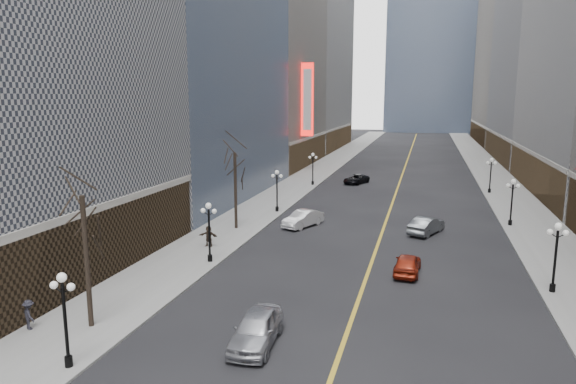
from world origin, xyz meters
The scene contains 22 objects.
sidewalk_east centered at (14.00, 70.00, 0.07)m, with size 6.00×230.00×0.15m, color gray.
sidewalk_west centered at (-14.00, 70.00, 0.07)m, with size 6.00×230.00×0.15m, color gray.
lane_line centered at (0.00, 80.00, 0.01)m, with size 0.25×200.00×0.02m, color gold.
bldg_east_d centered at (29.90, 149.00, 31.17)m, with size 26.60×46.60×62.80m.
bldg_west_c centered at (-29.88, 87.00, 25.19)m, with size 26.60×30.60×50.80m.
streetlamp_east_1 centered at (11.80, 30.00, 2.90)m, with size 1.26×0.44×4.52m.
streetlamp_east_2 centered at (11.80, 48.00, 2.90)m, with size 1.26×0.44×4.52m.
streetlamp_east_3 centered at (11.80, 66.00, 2.90)m, with size 1.26×0.44×4.52m.
streetlamp_west_0 centered at (-11.80, 14.00, 2.90)m, with size 1.26×0.44×4.52m.
streetlamp_west_1 centered at (-11.80, 30.00, 2.90)m, with size 1.26×0.44×4.52m.
streetlamp_west_2 centered at (-11.80, 48.00, 2.90)m, with size 1.26×0.44×4.52m.
streetlamp_west_3 centered at (-11.80, 66.00, 2.90)m, with size 1.26×0.44×4.52m.
theatre_marquee centered at (-15.88, 80.00, 12.00)m, with size 2.00×0.55×12.00m.
tree_west_near centered at (-13.50, 18.00, 6.24)m, with size 3.60×3.60×7.92m.
tree_west_far centered at (-13.50, 40.00, 6.24)m, with size 3.60×3.60×7.92m.
car_nb_near centered at (-4.24, 18.57, 0.85)m, with size 2.01×5.01×1.71m, color #B1B2B9.
car_nb_mid centered at (-7.63, 42.70, 0.79)m, with size 1.68×4.82×1.59m, color #B8B8BA.
car_nb_far centered at (-6.06, 69.35, 0.67)m, with size 2.21×4.79×1.33m, color black.
car_sb_mid centered at (2.70, 31.49, 0.73)m, with size 1.73×4.31×1.47m, color maroon.
car_sb_far centered at (3.94, 43.09, 0.79)m, with size 1.68×4.82×1.59m, color #53575B.
ped_west_walk centered at (-16.40, 16.78, 0.96)m, with size 1.05×0.43×1.63m, color #22222A.
ped_west_far centered at (-13.52, 33.68, 1.02)m, with size 1.62×0.47×1.75m, color black.
Camera 1 is at (3.63, -4.36, 12.33)m, focal length 32.00 mm.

